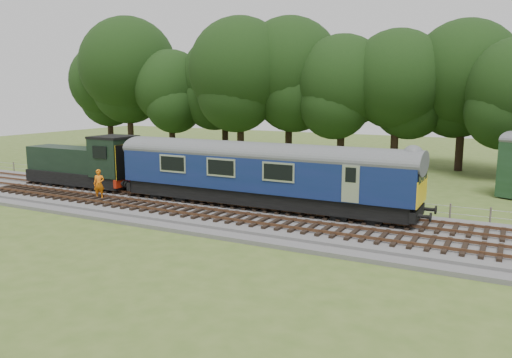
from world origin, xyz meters
The scene contains 9 objects.
ground centered at (0.00, 0.00, 0.00)m, with size 120.00×120.00×0.00m, color #466023.
ballast centered at (0.00, 0.00, 0.17)m, with size 70.00×7.00×0.35m, color #4C4C4F.
track_north centered at (0.00, 1.40, 0.42)m, with size 67.20×2.40×0.21m.
track_south centered at (0.00, -1.60, 0.42)m, with size 67.20×2.40×0.21m.
fence centered at (0.00, 4.50, 0.00)m, with size 64.00×0.12×1.00m, color #6B6054, non-canonical shape.
tree_line centered at (0.00, 22.00, 0.00)m, with size 70.00×8.00×18.00m, color black, non-canonical shape.
dmu_railcar centered at (1.93, 1.40, 2.61)m, with size 18.05×2.86×3.88m.
shunter_loco centered at (-12.00, 1.40, 1.97)m, with size 8.91×2.60×3.38m.
worker centered at (-8.23, -1.14, 1.28)m, with size 0.68×0.45×1.86m, color orange.
Camera 1 is at (14.91, -23.94, 6.93)m, focal length 35.00 mm.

